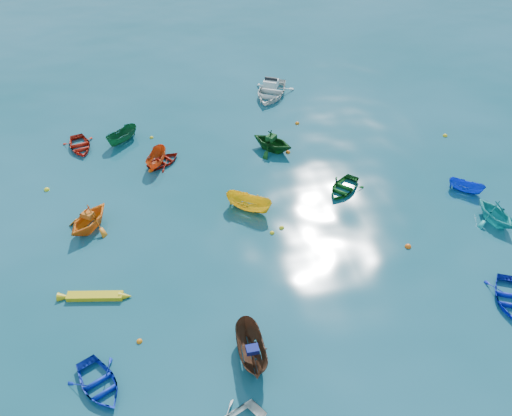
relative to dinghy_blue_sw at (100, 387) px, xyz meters
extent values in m
plane|color=#0A434E|center=(9.60, 5.53, 0.00)|extent=(160.00, 160.00, 0.00)
imported|color=#0E28B2|center=(0.00, 0.00, 0.00)|extent=(3.37, 3.79, 0.65)
imported|color=#54301E|center=(7.09, 0.05, 0.00)|extent=(1.32, 3.47, 1.34)
imported|color=#0E1DB5|center=(21.18, 0.56, 0.00)|extent=(3.43, 3.82, 0.65)
imported|color=orange|center=(-0.78, 11.33, 0.00)|extent=(4.18, 4.29, 1.72)
imported|color=yellow|center=(9.22, 10.93, 0.00)|extent=(3.30, 2.94, 1.25)
imported|color=#135518|center=(15.93, 11.61, 0.00)|extent=(3.75, 3.72, 0.64)
imported|color=teal|center=(24.08, 6.47, 0.00)|extent=(3.01, 3.35, 1.58)
imported|color=#9D190D|center=(4.25, 17.57, 0.00)|extent=(3.27, 3.08, 0.55)
imported|color=#D74B14|center=(3.73, 17.44, 0.00)|extent=(2.03, 3.11, 1.12)
imported|color=#0F4213|center=(12.41, 17.56, 0.00)|extent=(4.32, 4.32, 1.73)
imported|color=blue|center=(24.01, 9.70, 0.00)|extent=(2.35, 2.26, 0.92)
imported|color=red|center=(-1.89, 20.98, 0.00)|extent=(2.97, 3.65, 0.67)
imported|color=#13532C|center=(1.34, 21.19, 0.00)|extent=(2.94, 2.90, 1.16)
imported|color=silver|center=(14.45, 26.35, 0.00)|extent=(5.57, 6.12, 1.64)
cube|color=navy|center=(7.08, -0.10, 0.81)|extent=(0.60, 0.45, 0.29)
cube|color=orange|center=(-0.75, 11.37, 1.02)|extent=(0.82, 0.78, 0.32)
cube|color=#104216|center=(12.34, 17.63, 1.05)|extent=(0.94, 0.93, 0.36)
sphere|color=orange|center=(1.86, 2.10, 0.00)|extent=(0.30, 0.30, 0.30)
sphere|color=yellow|center=(10.84, 8.73, 0.00)|extent=(0.32, 0.32, 0.32)
sphere|color=#FF5A0D|center=(17.78, 5.47, 0.00)|extent=(0.38, 0.38, 0.38)
sphere|color=yellow|center=(-3.86, 15.98, 0.00)|extent=(0.37, 0.37, 0.37)
sphere|color=#D9550B|center=(3.20, 16.72, 0.00)|extent=(0.36, 0.36, 0.36)
sphere|color=yellow|center=(10.15, 8.40, 0.00)|extent=(0.29, 0.29, 0.29)
sphere|color=orange|center=(13.49, 16.95, 0.00)|extent=(0.35, 0.35, 0.35)
sphere|color=yellow|center=(3.53, 21.31, 0.00)|extent=(0.30, 0.30, 0.30)
sphere|color=orange|center=(15.38, 20.96, 0.00)|extent=(0.36, 0.36, 0.36)
sphere|color=yellow|center=(26.32, 16.57, 0.00)|extent=(0.37, 0.37, 0.37)
camera|label=1|loc=(4.28, -13.59, 20.68)|focal=35.00mm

